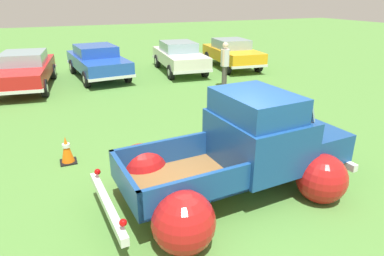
{
  "coord_description": "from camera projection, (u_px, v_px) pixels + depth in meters",
  "views": [
    {
      "loc": [
        -2.77,
        -4.74,
        3.53
      ],
      "look_at": [
        0.0,
        1.66,
        0.74
      ],
      "focal_mm": 31.31,
      "sensor_mm": 36.0,
      "label": 1
    }
  ],
  "objects": [
    {
      "name": "show_car_1",
      "position": [
        97.0,
        60.0,
        15.04
      ],
      "size": [
        2.34,
        4.78,
        1.43
      ],
      "rotation": [
        0.0,
        0.0,
        -1.48
      ],
      "color": "black",
      "rests_on": "ground"
    },
    {
      "name": "show_car_0",
      "position": [
        25.0,
        69.0,
        13.28
      ],
      "size": [
        2.47,
        4.88,
        1.43
      ],
      "rotation": [
        0.0,
        0.0,
        -1.71
      ],
      "color": "black",
      "rests_on": "ground"
    },
    {
      "name": "ground_plane",
      "position": [
        227.0,
        194.0,
        6.37
      ],
      "size": [
        80.0,
        80.0,
        0.0
      ],
      "primitive_type": "plane",
      "color": "#548C3D"
    },
    {
      "name": "show_car_3",
      "position": [
        232.0,
        52.0,
        17.12
      ],
      "size": [
        2.26,
        4.36,
        1.43
      ],
      "rotation": [
        0.0,
        0.0,
        -1.68
      ],
      "color": "black",
      "rests_on": "ground"
    },
    {
      "name": "spectator_0",
      "position": [
        225.0,
        62.0,
        13.25
      ],
      "size": [
        0.48,
        0.48,
        1.82
      ],
      "rotation": [
        0.0,
        0.0,
        2.3
      ],
      "color": "#4C4742",
      "rests_on": "ground"
    },
    {
      "name": "vintage_pickup_truck",
      "position": [
        246.0,
        154.0,
        6.26
      ],
      "size": [
        4.73,
        2.99,
        1.96
      ],
      "rotation": [
        0.0,
        0.0,
        0.06
      ],
      "color": "black",
      "rests_on": "ground"
    },
    {
      "name": "show_car_2",
      "position": [
        179.0,
        56.0,
        16.18
      ],
      "size": [
        2.21,
        4.58,
        1.43
      ],
      "rotation": [
        0.0,
        0.0,
        -1.67
      ],
      "color": "black",
      "rests_on": "ground"
    },
    {
      "name": "lane_cone_0",
      "position": [
        67.0,
        150.0,
        7.45
      ],
      "size": [
        0.36,
        0.36,
        0.63
      ],
      "color": "black",
      "rests_on": "ground"
    }
  ]
}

